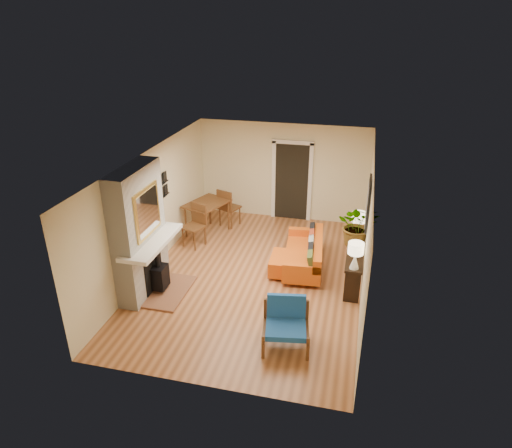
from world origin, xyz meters
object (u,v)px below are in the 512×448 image
object	(u,v)px
ottoman	(289,264)
lamp_far	(358,221)
dining_table	(210,210)
console_table	(355,256)
blue_chair	(286,320)
houseplant	(358,225)
lamp_near	(356,253)
sofa	(307,254)

from	to	relation	value
ottoman	lamp_far	size ratio (longest dim) A/B	1.53
dining_table	console_table	size ratio (longest dim) A/B	1.05
blue_chair	houseplant	bearing A→B (deg)	67.88
dining_table	lamp_near	world-z (taller)	lamp_near
ottoman	dining_table	xyz separation A→B (m)	(-2.28, 1.46, 0.44)
sofa	houseplant	size ratio (longest dim) A/B	2.11
console_table	lamp_far	world-z (taller)	lamp_far
lamp_far	lamp_near	bearing A→B (deg)	-90.00
sofa	blue_chair	bearing A→B (deg)	-89.94
blue_chair	lamp_near	size ratio (longest dim) A/B	1.65
console_table	blue_chair	bearing A→B (deg)	-114.11
blue_chair	lamp_far	bearing A→B (deg)	70.96
ottoman	blue_chair	bearing A→B (deg)	-81.62
ottoman	lamp_far	xyz separation A→B (m)	(1.36, 0.76, 0.83)
ottoman	lamp_near	xyz separation A→B (m)	(1.36, -0.71, 0.83)
console_table	lamp_near	world-z (taller)	lamp_near
lamp_near	ottoman	bearing A→B (deg)	152.58
lamp_near	houseplant	world-z (taller)	houseplant
lamp_far	ottoman	bearing A→B (deg)	-150.85
lamp_near	blue_chair	bearing A→B (deg)	-124.07
ottoman	blue_chair	xyz separation A→B (m)	(0.33, -2.23, 0.20)
houseplant	lamp_far	bearing A→B (deg)	88.80
dining_table	console_table	bearing A→B (deg)	-20.84
ottoman	console_table	world-z (taller)	console_table
blue_chair	lamp_far	size ratio (longest dim) A/B	1.65
blue_chair	houseplant	size ratio (longest dim) A/B	0.98
blue_chair	dining_table	bearing A→B (deg)	125.27
dining_table	lamp_far	world-z (taller)	lamp_far
blue_chair	dining_table	xyz separation A→B (m)	(-2.61, 3.69, 0.24)
sofa	dining_table	bearing A→B (deg)	157.50
blue_chair	dining_table	size ratio (longest dim) A/B	0.46
dining_table	ottoman	bearing A→B (deg)	-32.61
sofa	dining_table	size ratio (longest dim) A/B	0.98
lamp_near	console_table	bearing A→B (deg)	90.00
houseplant	sofa	bearing A→B (deg)	174.55
ottoman	lamp_far	bearing A→B (deg)	29.15
dining_table	sofa	bearing A→B (deg)	-22.50
lamp_near	lamp_far	size ratio (longest dim) A/B	1.00
console_table	houseplant	size ratio (longest dim) A/B	2.04
blue_chair	lamp_near	xyz separation A→B (m)	(1.03, 1.53, 0.62)
lamp_near	houseplant	size ratio (longest dim) A/B	0.60
blue_chair	houseplant	distance (m)	2.81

